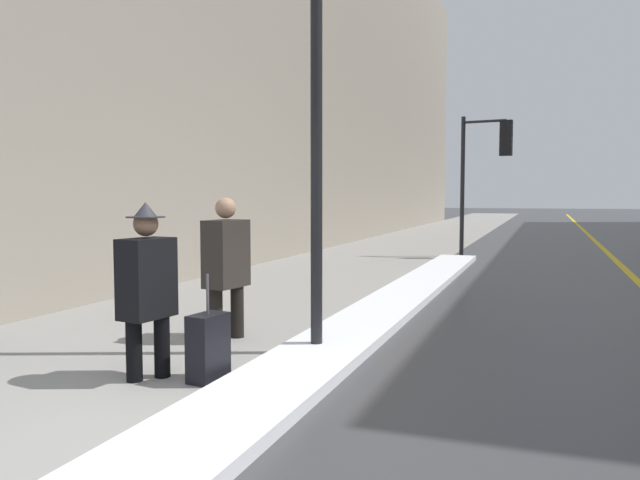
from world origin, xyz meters
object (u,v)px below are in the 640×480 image
(lamp_post, at_px, (316,19))
(pedestrian_nearside, at_px, (226,261))
(traffic_light_near, at_px, (489,155))
(rolling_suitcase, at_px, (208,348))
(pedestrian_in_glasses, at_px, (147,284))

(lamp_post, height_order, pedestrian_nearside, lamp_post)
(traffic_light_near, xyz_separation_m, rolling_suitcase, (-1.31, -12.07, -2.36))
(pedestrian_in_glasses, relative_size, rolling_suitcase, 1.65)
(traffic_light_near, height_order, rolling_suitcase, traffic_light_near)
(traffic_light_near, bearing_deg, pedestrian_nearside, -93.38)
(traffic_light_near, height_order, pedestrian_nearside, traffic_light_near)
(lamp_post, distance_m, pedestrian_in_glasses, 3.05)
(pedestrian_nearside, bearing_deg, traffic_light_near, 178.11)
(lamp_post, bearing_deg, pedestrian_in_glasses, -127.81)
(pedestrian_in_glasses, bearing_deg, lamp_post, 150.62)
(pedestrian_in_glasses, relative_size, pedestrian_nearside, 0.98)
(pedestrian_nearside, bearing_deg, rolling_suitcase, 31.24)
(lamp_post, relative_size, pedestrian_nearside, 3.57)
(pedestrian_nearside, bearing_deg, pedestrian_in_glasses, 11.96)
(pedestrian_in_glasses, height_order, pedestrian_nearside, pedestrian_nearside)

